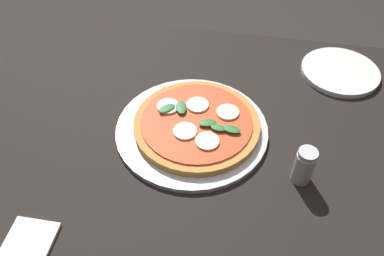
% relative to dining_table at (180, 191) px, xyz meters
% --- Properties ---
extents(dining_table, '(1.10, 1.15, 0.76)m').
position_rel_dining_table_xyz_m(dining_table, '(0.00, 0.00, 0.00)').
color(dining_table, black).
rests_on(dining_table, ground_plane).
extents(serving_tray, '(0.36, 0.36, 0.01)m').
position_rel_dining_table_xyz_m(serving_tray, '(0.11, -0.01, 0.11)').
color(serving_tray, silver).
rests_on(serving_tray, dining_table).
extents(pizza, '(0.30, 0.30, 0.03)m').
position_rel_dining_table_xyz_m(pizza, '(0.11, -0.02, 0.13)').
color(pizza, '#C6843F').
rests_on(pizza, serving_tray).
extents(plate_white, '(0.21, 0.21, 0.01)m').
position_rel_dining_table_xyz_m(plate_white, '(0.40, -0.37, 0.11)').
color(plate_white, white).
rests_on(plate_white, dining_table).
extents(napkin, '(0.13, 0.09, 0.01)m').
position_rel_dining_table_xyz_m(napkin, '(-0.26, 0.24, 0.11)').
color(napkin, white).
rests_on(napkin, dining_table).
extents(pepper_shaker, '(0.04, 0.04, 0.09)m').
position_rel_dining_table_xyz_m(pepper_shaker, '(0.01, -0.26, 0.15)').
color(pepper_shaker, '#B2B7AD').
rests_on(pepper_shaker, dining_table).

